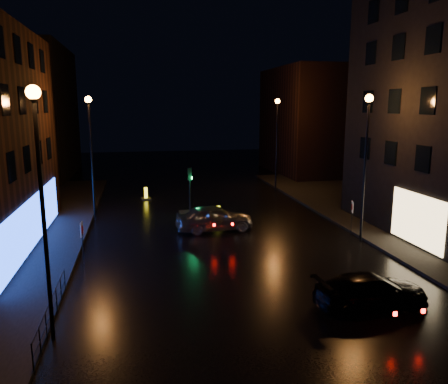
# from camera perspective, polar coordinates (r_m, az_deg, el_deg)

# --- Properties ---
(ground) EXTENTS (120.00, 120.00, 0.00)m
(ground) POSITION_cam_1_polar(r_m,az_deg,el_deg) (18.74, 4.66, -13.26)
(ground) COLOR black
(ground) RESTS_ON ground
(pavement_right) EXTENTS (12.00, 44.00, 0.15)m
(pavement_right) POSITION_cam_1_polar(r_m,az_deg,el_deg) (31.72, 25.55, -3.92)
(pavement_right) COLOR black
(pavement_right) RESTS_ON ground
(building_far_left) EXTENTS (8.00, 16.00, 14.00)m
(building_far_left) POSITION_cam_1_polar(r_m,az_deg,el_deg) (52.60, -23.94, 9.44)
(building_far_left) COLOR black
(building_far_left) RESTS_ON ground
(building_far_right) EXTENTS (8.00, 14.00, 12.00)m
(building_far_right) POSITION_cam_1_polar(r_m,az_deg,el_deg) (52.30, 11.09, 9.08)
(building_far_right) COLOR black
(building_far_right) RESTS_ON ground
(street_lamp_lnear) EXTENTS (0.44, 0.44, 8.37)m
(street_lamp_lnear) POSITION_cam_1_polar(r_m,az_deg,el_deg) (14.86, -22.89, 1.86)
(street_lamp_lnear) COLOR black
(street_lamp_lnear) RESTS_ON ground
(street_lamp_lfar) EXTENTS (0.44, 0.44, 8.37)m
(street_lamp_lfar) POSITION_cam_1_polar(r_m,az_deg,el_deg) (30.61, -17.03, 6.62)
(street_lamp_lfar) COLOR black
(street_lamp_lfar) RESTS_ON ground
(street_lamp_rnear) EXTENTS (0.44, 0.44, 8.37)m
(street_lamp_rnear) POSITION_cam_1_polar(r_m,az_deg,el_deg) (25.77, 18.09, 5.79)
(street_lamp_rnear) COLOR black
(street_lamp_rnear) RESTS_ON ground
(street_lamp_rfar) EXTENTS (0.44, 0.44, 8.37)m
(street_lamp_rfar) POSITION_cam_1_polar(r_m,az_deg,el_deg) (40.45, 6.92, 8.03)
(street_lamp_rfar) COLOR black
(street_lamp_rfar) RESTS_ON ground
(traffic_signal) EXTENTS (1.40, 2.40, 3.45)m
(traffic_signal) POSITION_cam_1_polar(r_m,az_deg,el_deg) (31.44, -4.44, -2.16)
(traffic_signal) COLOR black
(traffic_signal) RESTS_ON ground
(guard_railing) EXTENTS (0.05, 6.04, 1.00)m
(guard_railing) POSITION_cam_1_polar(r_m,az_deg,el_deg) (17.21, -21.64, -13.67)
(guard_railing) COLOR black
(guard_railing) RESTS_ON ground
(silver_hatchback) EXTENTS (4.95, 2.28, 1.64)m
(silver_hatchback) POSITION_cam_1_polar(r_m,az_deg,el_deg) (27.49, -1.25, -3.39)
(silver_hatchback) COLOR #95979C
(silver_hatchback) RESTS_ON ground
(dark_sedan) EXTENTS (4.65, 2.12, 1.32)m
(dark_sedan) POSITION_cam_1_polar(r_m,az_deg,el_deg) (18.37, 18.68, -12.11)
(dark_sedan) COLOR black
(dark_sedan) RESTS_ON ground
(bollard_near) EXTENTS (0.93, 1.37, 1.18)m
(bollard_near) POSITION_cam_1_polar(r_m,az_deg,el_deg) (29.25, -0.84, -3.63)
(bollard_near) COLOR black
(bollard_near) RESTS_ON ground
(bollard_far) EXTENTS (0.87, 1.21, 1.00)m
(bollard_far) POSITION_cam_1_polar(r_m,az_deg,el_deg) (37.41, -10.16, -0.58)
(bollard_far) COLOR black
(bollard_far) RESTS_ON ground
(road_sign_left) EXTENTS (0.09, 0.52, 2.15)m
(road_sign_left) POSITION_cam_1_polar(r_m,az_deg,el_deg) (22.62, -18.06, -5.11)
(road_sign_left) COLOR black
(road_sign_left) RESTS_ON ground
(road_sign_right) EXTENTS (0.20, 0.49, 2.06)m
(road_sign_right) POSITION_cam_1_polar(r_m,az_deg,el_deg) (27.62, 16.39, -2.24)
(road_sign_right) COLOR black
(road_sign_right) RESTS_ON ground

